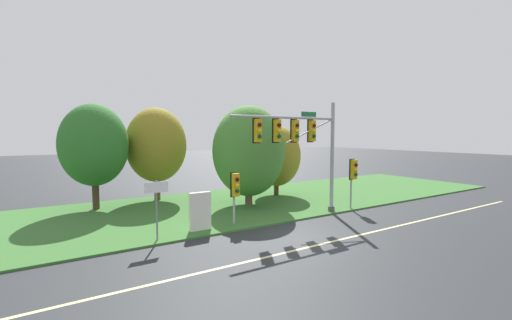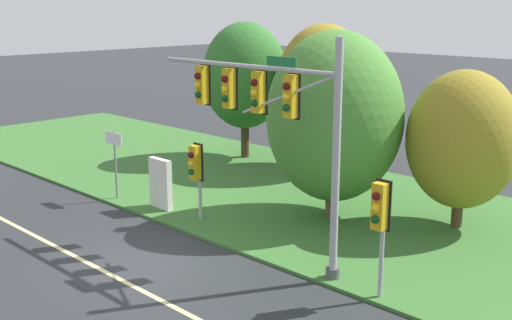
{
  "view_description": "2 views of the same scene",
  "coord_description": "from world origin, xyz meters",
  "px_view_note": "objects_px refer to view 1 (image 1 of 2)",
  "views": [
    {
      "loc": [
        -10.23,
        -12.11,
        4.91
      ],
      "look_at": [
        0.42,
        4.46,
        3.38
      ],
      "focal_mm": 24.0,
      "sensor_mm": 36.0,
      "label": 1
    },
    {
      "loc": [
        15.18,
        -10.53,
        7.59
      ],
      "look_at": [
        0.57,
        4.4,
        2.49
      ],
      "focal_mm": 45.0,
      "sensor_mm": 36.0,
      "label": 2
    }
  ],
  "objects_px": {
    "pedestrian_signal_near_kerb": "(235,187)",
    "tree_mid_verge": "(276,156)",
    "route_sign_post": "(157,199)",
    "tree_behind_signpost": "(249,151)",
    "tree_left_of_mast": "(156,145)",
    "traffic_signal_mast": "(302,140)",
    "pedestrian_signal_further_along": "(353,173)",
    "tree_nearest_road": "(94,145)",
    "info_kiosk": "(200,211)"
  },
  "relations": [
    {
      "from": "tree_left_of_mast",
      "to": "tree_behind_signpost",
      "type": "height_order",
      "value": "same"
    },
    {
      "from": "route_sign_post",
      "to": "tree_left_of_mast",
      "type": "bearing_deg",
      "value": 73.29
    },
    {
      "from": "tree_nearest_road",
      "to": "tree_left_of_mast",
      "type": "bearing_deg",
      "value": 11.84
    },
    {
      "from": "route_sign_post",
      "to": "traffic_signal_mast",
      "type": "bearing_deg",
      "value": -0.55
    },
    {
      "from": "traffic_signal_mast",
      "to": "tree_behind_signpost",
      "type": "distance_m",
      "value": 4.48
    },
    {
      "from": "traffic_signal_mast",
      "to": "tree_nearest_road",
      "type": "xyz_separation_m",
      "value": [
        -9.75,
        8.6,
        -0.37
      ]
    },
    {
      "from": "tree_nearest_road",
      "to": "tree_behind_signpost",
      "type": "distance_m",
      "value": 9.82
    },
    {
      "from": "tree_nearest_road",
      "to": "tree_mid_verge",
      "type": "bearing_deg",
      "value": -9.97
    },
    {
      "from": "tree_nearest_road",
      "to": "tree_mid_verge",
      "type": "relative_size",
      "value": 1.23
    },
    {
      "from": "pedestrian_signal_further_along",
      "to": "tree_mid_verge",
      "type": "relative_size",
      "value": 0.59
    },
    {
      "from": "traffic_signal_mast",
      "to": "tree_mid_verge",
      "type": "bearing_deg",
      "value": 65.77
    },
    {
      "from": "pedestrian_signal_further_along",
      "to": "route_sign_post",
      "type": "distance_m",
      "value": 12.46
    },
    {
      "from": "traffic_signal_mast",
      "to": "tree_left_of_mast",
      "type": "bearing_deg",
      "value": 120.39
    },
    {
      "from": "tree_behind_signpost",
      "to": "traffic_signal_mast",
      "type": "bearing_deg",
      "value": -77.77
    },
    {
      "from": "route_sign_post",
      "to": "pedestrian_signal_further_along",
      "type": "bearing_deg",
      "value": -1.55
    },
    {
      "from": "pedestrian_signal_further_along",
      "to": "tree_behind_signpost",
      "type": "bearing_deg",
      "value": 137.59
    },
    {
      "from": "tree_behind_signpost",
      "to": "route_sign_post",
      "type": "bearing_deg",
      "value": -150.39
    },
    {
      "from": "traffic_signal_mast",
      "to": "pedestrian_signal_further_along",
      "type": "relative_size",
      "value": 2.28
    },
    {
      "from": "tree_nearest_road",
      "to": "tree_behind_signpost",
      "type": "height_order",
      "value": "tree_nearest_road"
    },
    {
      "from": "tree_left_of_mast",
      "to": "tree_behind_signpost",
      "type": "relative_size",
      "value": 1.0
    },
    {
      "from": "tree_nearest_road",
      "to": "pedestrian_signal_near_kerb",
      "type": "bearing_deg",
      "value": -54.71
    },
    {
      "from": "pedestrian_signal_near_kerb",
      "to": "tree_nearest_road",
      "type": "distance_m",
      "value": 10.08
    },
    {
      "from": "pedestrian_signal_near_kerb",
      "to": "route_sign_post",
      "type": "relative_size",
      "value": 1.03
    },
    {
      "from": "traffic_signal_mast",
      "to": "route_sign_post",
      "type": "relative_size",
      "value": 2.7
    },
    {
      "from": "route_sign_post",
      "to": "tree_nearest_road",
      "type": "relative_size",
      "value": 0.41
    },
    {
      "from": "tree_nearest_road",
      "to": "tree_mid_verge",
      "type": "xyz_separation_m",
      "value": [
        12.63,
        -2.22,
        -1.01
      ]
    },
    {
      "from": "pedestrian_signal_further_along",
      "to": "tree_mid_verge",
      "type": "distance_m",
      "value": 6.78
    },
    {
      "from": "tree_left_of_mast",
      "to": "info_kiosk",
      "type": "xyz_separation_m",
      "value": [
        -0.54,
        -8.95,
        -3.04
      ]
    },
    {
      "from": "tree_nearest_road",
      "to": "tree_left_of_mast",
      "type": "relative_size",
      "value": 1.0
    },
    {
      "from": "info_kiosk",
      "to": "tree_mid_verge",
      "type": "bearing_deg",
      "value": 33.11
    },
    {
      "from": "pedestrian_signal_near_kerb",
      "to": "tree_nearest_road",
      "type": "xyz_separation_m",
      "value": [
        -5.69,
        8.04,
        2.1
      ]
    },
    {
      "from": "pedestrian_signal_near_kerb",
      "to": "tree_mid_verge",
      "type": "distance_m",
      "value": 9.12
    },
    {
      "from": "tree_mid_verge",
      "to": "info_kiosk",
      "type": "distance_m",
      "value": 10.91
    },
    {
      "from": "tree_left_of_mast",
      "to": "tree_mid_verge",
      "type": "relative_size",
      "value": 1.23
    },
    {
      "from": "tree_left_of_mast",
      "to": "tree_mid_verge",
      "type": "xyz_separation_m",
      "value": [
        8.43,
        -3.1,
        -0.92
      ]
    },
    {
      "from": "route_sign_post",
      "to": "tree_mid_verge",
      "type": "xyz_separation_m",
      "value": [
        11.25,
        6.3,
        1.2
      ]
    },
    {
      "from": "pedestrian_signal_near_kerb",
      "to": "info_kiosk",
      "type": "distance_m",
      "value": 2.28
    },
    {
      "from": "tree_behind_signpost",
      "to": "info_kiosk",
      "type": "xyz_separation_m",
      "value": [
        -5.16,
        -3.78,
        -2.69
      ]
    },
    {
      "from": "tree_left_of_mast",
      "to": "tree_behind_signpost",
      "type": "bearing_deg",
      "value": -48.18
    },
    {
      "from": "route_sign_post",
      "to": "tree_behind_signpost",
      "type": "distance_m",
      "value": 8.75
    },
    {
      "from": "tree_left_of_mast",
      "to": "info_kiosk",
      "type": "height_order",
      "value": "tree_left_of_mast"
    },
    {
      "from": "route_sign_post",
      "to": "tree_nearest_road",
      "type": "bearing_deg",
      "value": 99.17
    },
    {
      "from": "route_sign_post",
      "to": "tree_mid_verge",
      "type": "bearing_deg",
      "value": 29.25
    },
    {
      "from": "tree_mid_verge",
      "to": "route_sign_post",
      "type": "bearing_deg",
      "value": -150.75
    },
    {
      "from": "tree_behind_signpost",
      "to": "pedestrian_signal_near_kerb",
      "type": "bearing_deg",
      "value": -129.78
    },
    {
      "from": "tree_behind_signpost",
      "to": "tree_mid_verge",
      "type": "distance_m",
      "value": 4.37
    },
    {
      "from": "traffic_signal_mast",
      "to": "tree_left_of_mast",
      "type": "relative_size",
      "value": 1.1
    },
    {
      "from": "tree_left_of_mast",
      "to": "info_kiosk",
      "type": "bearing_deg",
      "value": -93.44
    },
    {
      "from": "route_sign_post",
      "to": "tree_behind_signpost",
      "type": "bearing_deg",
      "value": 29.61
    },
    {
      "from": "tree_nearest_road",
      "to": "traffic_signal_mast",
      "type": "bearing_deg",
      "value": -41.4
    }
  ]
}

